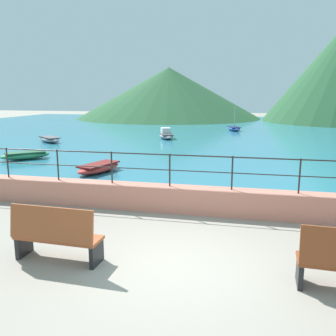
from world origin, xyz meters
The scene contains 11 objects.
ground_plane centered at (0.00, 0.00, 0.00)m, with size 120.00×120.00×0.00m, color gray.
promenade_wall centered at (0.00, 3.20, 0.35)m, with size 20.00×0.56×0.70m, color tan.
railing centered at (0.00, 3.20, 1.32)m, with size 18.44×0.04×0.90m.
lake_water centered at (0.00, 25.84, 0.03)m, with size 64.00×44.32×0.06m, color teal.
hill_secondary centered at (-9.60, 42.62, 3.43)m, with size 25.24×25.24×6.86m, color #285633.
bench_main centered at (-2.29, -0.28, 0.56)m, with size 1.72×0.62×1.13m.
boat_0 centered at (0.02, 25.92, 0.26)m, with size 1.54×2.46×2.05m.
boat_1 centered at (-4.66, 7.17, 0.26)m, with size 1.52×2.46×0.36m.
boat_2 centered at (-9.41, 9.20, 0.26)m, with size 2.30×2.22×0.36m.
boat_3 centered at (-11.69, 15.25, 0.26)m, with size 2.38×2.09×0.36m.
boat_4 centered at (-4.55, 18.97, 0.33)m, with size 1.73×2.47×0.76m.
Camera 1 is at (1.17, -5.97, 3.15)m, focal length 37.83 mm.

